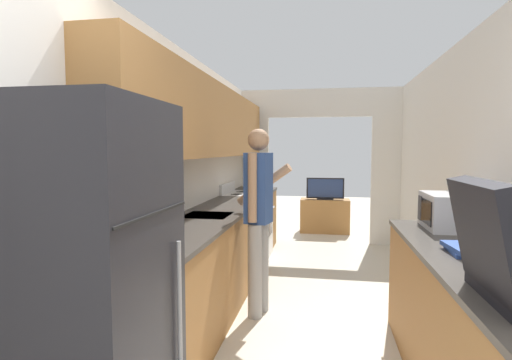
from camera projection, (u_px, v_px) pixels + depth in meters
name	position (u px, v px, depth m)	size (l,w,h in m)	color
wall_left	(186.00, 150.00, 3.83)	(0.38, 7.92, 2.50)	white
wall_right	(490.00, 187.00, 2.94)	(0.06, 7.92, 2.50)	white
wall_far_with_doorway	(319.00, 155.00, 6.48)	(2.95, 0.06, 2.50)	white
counter_left	(218.00, 253.00, 4.13)	(0.62, 4.48, 0.92)	#9E6B38
counter_right	(475.00, 334.00, 2.32)	(0.62, 2.36, 0.92)	#9E6B38
refrigerator	(86.00, 296.00, 1.79)	(0.70, 0.72, 1.74)	black
range_oven	(248.00, 225.00, 5.64)	(0.66, 0.77, 1.06)	white
person	(258.00, 215.00, 3.65)	(0.55, 0.43, 1.71)	#9E9E9E
microwave	(451.00, 211.00, 3.07)	(0.39, 0.49, 0.27)	#B7B7BC
book_stack	(468.00, 250.00, 2.34)	(0.24, 0.32, 0.05)	#2D4C99
tv_cabinet	(325.00, 216.00, 7.37)	(0.89, 0.42, 0.61)	#9E6B38
television	(325.00, 189.00, 7.29)	(0.68, 0.16, 0.40)	black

